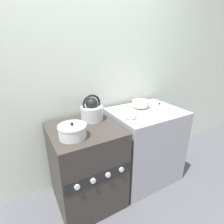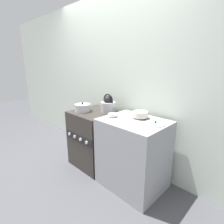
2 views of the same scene
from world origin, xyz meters
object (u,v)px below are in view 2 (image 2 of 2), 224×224
Objects in this scene: kettle at (108,105)px; small_ceramic_bowl at (112,115)px; stove at (96,138)px; loose_pot_lid at (155,123)px; enamel_bowl at (140,114)px; cooking_pot at (83,108)px.

small_ceramic_bowl is at bearing -36.52° from kettle.
kettle is at bearing 43.97° from stove.
small_ceramic_bowl is (0.45, -0.09, 0.48)m from stove.
kettle reaches higher than loose_pot_lid.
enamel_bowl is 0.82× the size of loose_pot_lid.
cooking_pot is (-0.14, -0.11, 0.47)m from stove.
loose_pot_lid is at bearing 15.66° from small_ceramic_bowl.
cooking_pot is 1.01× the size of loose_pot_lid.
stove is 3.08× the size of kettle.
kettle is 1.46× the size of enamel_bowl.
stove is at bearing 38.38° from cooking_pot.
stove is 7.53× the size of small_ceramic_bowl.
enamel_bowl is (0.58, -0.03, -0.01)m from kettle.
kettle is at bearing 177.26° from enamel_bowl.
kettle is at bearing 143.48° from small_ceramic_bowl.
cooking_pot is (-0.28, -0.25, -0.04)m from kettle.
cooking_pot is 0.90m from enamel_bowl.
enamel_bowl is at bearing -2.74° from kettle.
kettle is (0.14, 0.14, 0.51)m from stove.
kettle reaches higher than stove.
cooking_pot is 2.07× the size of small_ceramic_bowl.
cooking_pot is at bearing -141.62° from stove.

